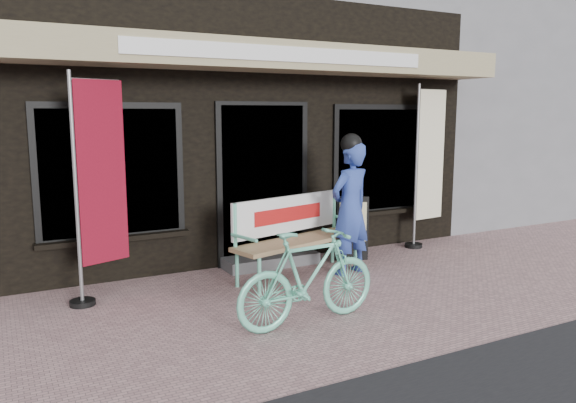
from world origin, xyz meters
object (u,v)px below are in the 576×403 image
bicycle (308,277)px  menu_stand (352,228)px  nobori_red (98,185)px  bench (294,230)px  person (350,206)px  nobori_cream (428,164)px

bicycle → menu_stand: bicycle is taller
nobori_red → bench: bearing=-24.7°
person → menu_stand: size_ratio=1.99×
nobori_red → nobori_cream: bearing=-16.7°
bicycle → nobori_cream: size_ratio=0.63×
nobori_red → nobori_cream: nobori_red is taller
bicycle → nobori_cream: 3.93m
bench → nobori_cream: 2.74m
person → menu_stand: (0.41, 0.54, -0.42)m
person → nobori_red: (-3.00, 0.41, 0.40)m
bicycle → menu_stand: 2.52m
bicycle → menu_stand: size_ratio=1.74×
person → nobori_red: 3.05m
bench → menu_stand: 1.13m
menu_stand → nobori_red: bearing=-156.3°
person → bicycle: 1.90m
menu_stand → bench: bearing=-143.2°
person → menu_stand: person is taller
bicycle → nobori_red: size_ratio=0.63×
person → nobori_cream: bearing=6.5°
bench → person: person is taller
nobori_cream → menu_stand: (-1.52, -0.21, -0.82)m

